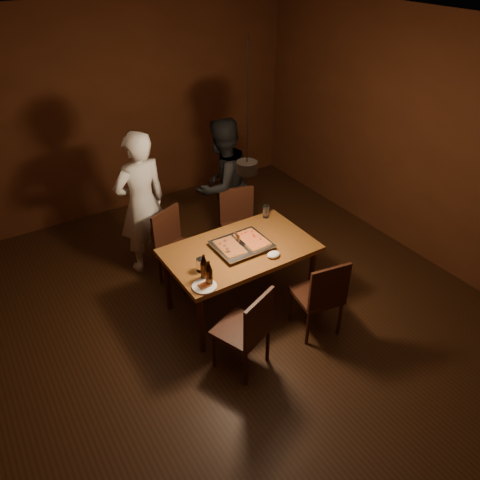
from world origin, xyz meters
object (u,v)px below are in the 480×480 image
beer_bottle_a (209,273)px  chair_far_left (174,241)px  diner_white (142,204)px  plate_slice (204,286)px  pendant_lamp (247,166)px  dining_table (240,254)px  pizza_tray (242,246)px  chair_near_right (322,292)px  chair_far_right (239,218)px  chair_near_left (249,325)px  diner_dark (222,185)px  beer_bottle_b (204,267)px

beer_bottle_a → chair_far_left: bearing=81.3°
chair_far_left → diner_white: (-0.17, 0.43, 0.32)m
plate_slice → pendant_lamp: (0.53, 0.12, 1.00)m
dining_table → diner_white: diner_white is taller
chair_far_left → pizza_tray: chair_far_left is taller
diner_white → chair_near_right: bearing=108.6°
chair_near_right → plate_slice: 1.15m
pizza_tray → pendant_lamp: bearing=-107.7°
beer_bottle_a → pendant_lamp: bearing=13.6°
chair_far_left → chair_near_right: same height
chair_far_right → pizza_tray: size_ratio=0.95×
plate_slice → diner_white: diner_white is taller
chair_far_right → diner_white: 1.16m
pizza_tray → plate_slice: size_ratio=2.43×
chair_near_left → diner_dark: 2.18m
dining_table → diner_white: 1.34m
dining_table → chair_near_left: chair_near_left is taller
dining_table → diner_white: size_ratio=0.88×
plate_slice → beer_bottle_a: bearing=4.9°
plate_slice → diner_white: (0.06, 1.55, 0.10)m
diner_dark → beer_bottle_a: bearing=38.8°
beer_bottle_a → beer_bottle_b: beer_bottle_b is taller
chair_near_left → plate_slice: size_ratio=2.41×
beer_bottle_b → diner_white: (-0.01, 1.44, -0.02)m
chair_near_left → pendant_lamp: bearing=37.6°
chair_near_left → beer_bottle_b: size_ratio=2.10×
chair_far_left → chair_near_right: size_ratio=1.13×
plate_slice → pizza_tray: bearing=29.0°
chair_near_right → diner_dark: size_ratio=0.29×
chair_far_right → chair_near_left: 1.83m
chair_far_right → chair_near_right: (-0.06, -1.59, 0.00)m
plate_slice → beer_bottle_b: bearing=60.2°
dining_table → diner_dark: size_ratio=0.91×
beer_bottle_a → pendant_lamp: (0.47, 0.11, 0.88)m
chair_near_left → beer_bottle_a: bearing=85.6°
diner_white → chair_far_right: bearing=151.1°
diner_dark → pendant_lamp: pendant_lamp is taller
chair_far_right → diner_white: size_ratio=0.31×
chair_near_left → beer_bottle_a: 0.58m
chair_near_right → plate_slice: size_ratio=2.15×
chair_far_right → diner_dark: 0.47m
chair_near_right → diner_dark: 1.98m
chair_far_right → plate_slice: (-1.10, -1.15, 0.22)m
pizza_tray → diner_white: (-0.57, 1.21, 0.08)m
chair_far_left → diner_dark: bearing=-177.9°
chair_near_left → chair_near_right: size_ratio=1.12×
plate_slice → diner_dark: (1.09, 1.52, 0.07)m
beer_bottle_b → diner_dark: (1.03, 1.41, -0.05)m
chair_near_left → chair_near_right: same height
chair_near_left → plate_slice: bearing=92.0°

